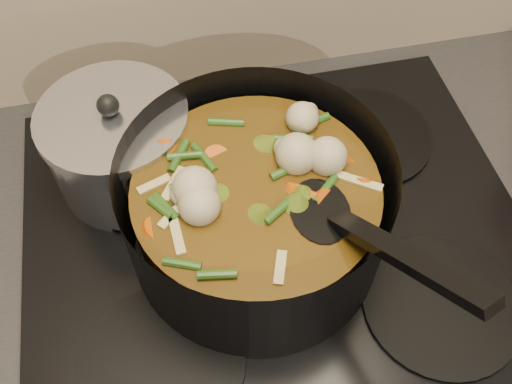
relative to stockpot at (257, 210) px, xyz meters
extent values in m
cube|color=brown|center=(0.03, 0.00, -0.57)|extent=(2.60, 0.60, 0.86)
cube|color=black|center=(0.03, 0.00, -0.11)|extent=(2.64, 0.64, 0.05)
cube|color=black|center=(0.03, 0.00, -0.08)|extent=(0.62, 0.54, 0.02)
cylinder|color=black|center=(-0.13, -0.13, -0.07)|extent=(0.18, 0.18, 0.01)
cylinder|color=black|center=(0.19, -0.13, -0.07)|extent=(0.18, 0.18, 0.01)
cylinder|color=black|center=(-0.13, 0.13, -0.07)|extent=(0.18, 0.18, 0.01)
cylinder|color=black|center=(0.19, 0.13, -0.07)|extent=(0.18, 0.18, 0.01)
cylinder|color=black|center=(0.00, 0.00, 0.01)|extent=(0.34, 0.34, 0.15)
cylinder|color=black|center=(0.00, 0.00, -0.06)|extent=(0.29, 0.29, 0.01)
cylinder|color=#54380E|center=(0.00, 0.00, -0.01)|extent=(0.27, 0.27, 0.10)
cylinder|color=#D45F09|center=(0.04, 0.00, 0.04)|extent=(0.03, 0.03, 0.03)
cylinder|color=#D45F09|center=(0.04, 0.06, 0.04)|extent=(0.04, 0.04, 0.03)
cylinder|color=#D45F09|center=(-0.04, 0.09, 0.04)|extent=(0.04, 0.04, 0.03)
cylinder|color=#D45F09|center=(-0.06, 0.01, 0.04)|extent=(0.03, 0.04, 0.03)
cylinder|color=#D45F09|center=(-0.06, -0.06, 0.04)|extent=(0.04, 0.04, 0.03)
cylinder|color=#D45F09|center=(0.01, -0.04, 0.04)|extent=(0.04, 0.04, 0.03)
cylinder|color=#D45F09|center=(0.07, -0.02, 0.04)|extent=(0.04, 0.04, 0.03)
cylinder|color=#D45F09|center=(0.08, 0.07, 0.04)|extent=(0.04, 0.03, 0.03)
cylinder|color=#D45F09|center=(-0.01, 0.06, 0.04)|extent=(0.04, 0.04, 0.03)
cylinder|color=#D45F09|center=(-0.08, 0.04, 0.04)|extent=(0.04, 0.04, 0.03)
sphere|color=tan|center=(0.06, 0.00, 0.05)|extent=(0.04, 0.04, 0.04)
sphere|color=tan|center=(0.00, 0.06, 0.05)|extent=(0.04, 0.04, 0.04)
sphere|color=tan|center=(-0.06, -0.01, 0.05)|extent=(0.04, 0.04, 0.04)
sphere|color=tan|center=(0.01, -0.06, 0.05)|extent=(0.04, 0.04, 0.04)
sphere|color=tan|center=(0.06, 0.01, 0.05)|extent=(0.04, 0.04, 0.04)
cone|color=olive|center=(0.01, -0.08, 0.05)|extent=(0.04, 0.04, 0.04)
cone|color=olive|center=(0.08, 0.02, 0.05)|extent=(0.04, 0.04, 0.04)
cone|color=olive|center=(-0.02, 0.08, 0.05)|extent=(0.04, 0.04, 0.04)
cone|color=olive|center=(-0.08, -0.03, 0.05)|extent=(0.04, 0.04, 0.04)
cone|color=olive|center=(0.03, -0.08, 0.05)|extent=(0.04, 0.04, 0.04)
cylinder|color=#305318|center=(0.03, 0.03, 0.05)|extent=(0.01, 0.04, 0.01)
cylinder|color=#305318|center=(0.00, 0.10, 0.05)|extent=(0.04, 0.03, 0.01)
cylinder|color=#305318|center=(-0.06, 0.06, 0.05)|extent=(0.04, 0.02, 0.01)
cylinder|color=#305318|center=(-0.07, 0.00, 0.05)|extent=(0.03, 0.04, 0.01)
cylinder|color=#305318|center=(-0.03, -0.03, 0.05)|extent=(0.03, 0.04, 0.01)
cylinder|color=#305318|center=(0.00, -0.10, 0.05)|extent=(0.04, 0.02, 0.01)
cylinder|color=#305318|center=(0.06, -0.06, 0.05)|extent=(0.04, 0.03, 0.01)
cylinder|color=#305318|center=(0.06, 0.00, 0.05)|extent=(0.01, 0.04, 0.01)
cylinder|color=#305318|center=(0.03, 0.03, 0.05)|extent=(0.04, 0.03, 0.01)
cylinder|color=#305318|center=(0.00, 0.10, 0.05)|extent=(0.04, 0.02, 0.01)
cylinder|color=#305318|center=(-0.06, 0.06, 0.05)|extent=(0.03, 0.04, 0.01)
cylinder|color=#305318|center=(-0.07, 0.00, 0.05)|extent=(0.03, 0.04, 0.01)
cylinder|color=#305318|center=(-0.03, -0.03, 0.05)|extent=(0.04, 0.02, 0.01)
cylinder|color=#305318|center=(0.00, -0.10, 0.05)|extent=(0.04, 0.03, 0.01)
cylinder|color=#305318|center=(0.06, -0.06, 0.05)|extent=(0.01, 0.04, 0.01)
cube|color=tan|center=(-0.07, 0.02, 0.05)|extent=(0.04, 0.01, 0.00)
cube|color=tan|center=(-0.03, -0.07, 0.05)|extent=(0.02, 0.04, 0.00)
cube|color=tan|center=(0.06, -0.04, 0.05)|extent=(0.04, 0.03, 0.00)
cube|color=tan|center=(0.05, 0.05, 0.05)|extent=(0.04, 0.04, 0.00)
cube|color=tan|center=(-0.05, 0.06, 0.05)|extent=(0.03, 0.04, 0.00)
cube|color=tan|center=(-0.07, -0.03, 0.05)|extent=(0.04, 0.02, 0.00)
ellipsoid|color=black|center=(0.06, -0.04, 0.04)|extent=(0.07, 0.08, 0.01)
cube|color=black|center=(0.10, -0.14, 0.10)|extent=(0.08, 0.17, 0.11)
cylinder|color=silver|center=(-0.14, 0.13, -0.01)|extent=(0.17, 0.17, 0.11)
cylinder|color=silver|center=(-0.14, 0.13, 0.05)|extent=(0.18, 0.18, 0.01)
sphere|color=black|center=(-0.14, 0.13, 0.07)|extent=(0.03, 0.03, 0.03)
camera|label=1|loc=(-0.08, -0.35, 0.54)|focal=40.00mm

